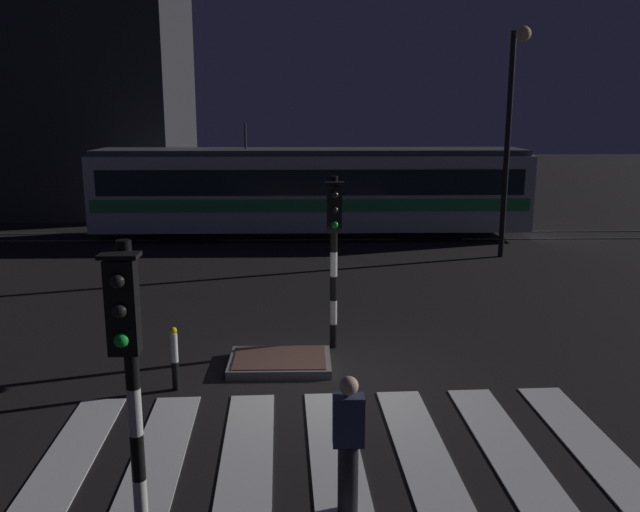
{
  "coord_description": "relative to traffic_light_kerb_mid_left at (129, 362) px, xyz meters",
  "views": [
    {
      "loc": [
        -0.4,
        -10.67,
        4.62
      ],
      "look_at": [
        -0.07,
        3.84,
        1.4
      ],
      "focal_mm": 36.95,
      "sensor_mm": 36.0,
      "label": 1
    }
  ],
  "objects": [
    {
      "name": "ground_plane",
      "position": [
        2.09,
        4.73,
        -2.27
      ],
      "size": [
        120.0,
        120.0,
        0.0
      ],
      "primitive_type": "plane",
      "color": "black"
    },
    {
      "name": "rail_near",
      "position": [
        2.09,
        17.56,
        -2.26
      ],
      "size": [
        80.0,
        0.12,
        0.03
      ],
      "primitive_type": "cube",
      "color": "#59595E",
      "rests_on": "ground"
    },
    {
      "name": "rail_far",
      "position": [
        2.09,
        18.99,
        -2.26
      ],
      "size": [
        80.0,
        0.12,
        0.03
      ],
      "primitive_type": "cube",
      "color": "#59595E",
      "rests_on": "ground"
    },
    {
      "name": "crosswalk_zebra",
      "position": [
        2.09,
        2.19,
        -2.26
      ],
      "size": [
        8.08,
        4.38,
        0.02
      ],
      "color": "silver",
      "rests_on": "ground"
    },
    {
      "name": "traffic_island",
      "position": [
        1.21,
        5.49,
        -2.19
      ],
      "size": [
        1.86,
        1.31,
        0.18
      ],
      "color": "slate",
      "rests_on": "ground"
    },
    {
      "name": "traffic_light_kerb_mid_left",
      "position": [
        0.0,
        0.0,
        0.0
      ],
      "size": [
        0.36,
        0.42,
        3.45
      ],
      "color": "black",
      "rests_on": "ground"
    },
    {
      "name": "traffic_light_median_centre",
      "position": [
        2.24,
        6.38,
        -0.02
      ],
      "size": [
        0.36,
        0.42,
        3.41
      ],
      "color": "black",
      "rests_on": "ground"
    },
    {
      "name": "street_lamp_trackside_right",
      "position": [
        7.99,
        14.42,
        2.18
      ],
      "size": [
        0.44,
        1.21,
        6.99
      ],
      "color": "black",
      "rests_on": "ground"
    },
    {
      "name": "tram",
      "position": [
        1.9,
        18.27,
        -0.53
      ],
      "size": [
        15.97,
        2.58,
        4.15
      ],
      "color": "silver",
      "rests_on": "ground"
    },
    {
      "name": "pedestrian_waiting_at_kerb",
      "position": [
        2.17,
        0.94,
        -1.4
      ],
      "size": [
        0.36,
        0.24,
        1.71
      ],
      "color": "black",
      "rests_on": "ground"
    },
    {
      "name": "bollard_island_edge",
      "position": [
        -0.51,
        4.49,
        -1.71
      ],
      "size": [
        0.12,
        0.12,
        1.11
      ],
      "color": "black",
      "rests_on": "ground"
    }
  ]
}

